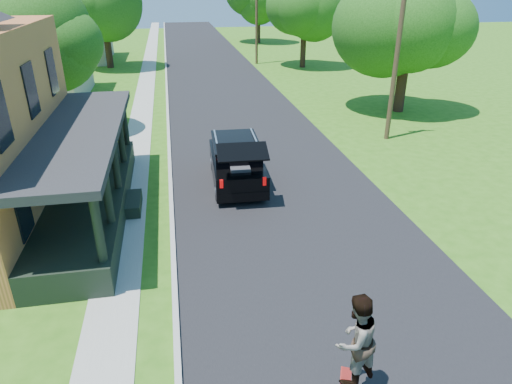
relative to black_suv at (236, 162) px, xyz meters
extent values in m
plane|color=#2F6414|center=(1.40, -7.69, -0.89)|extent=(140.00, 140.00, 0.00)
cube|color=black|center=(1.40, 12.31, -0.89)|extent=(8.00, 120.00, 0.02)
cube|color=#A5A5A0|center=(-2.65, 12.31, -0.89)|extent=(0.15, 120.00, 0.12)
cube|color=gray|center=(-4.20, 12.31, -0.89)|extent=(1.30, 120.00, 0.03)
cube|color=gray|center=(-8.10, -1.69, -0.89)|extent=(6.50, 1.20, 0.03)
cube|color=black|center=(-5.40, -1.69, -0.44)|extent=(2.40, 10.00, 0.90)
cube|color=black|center=(-5.40, -1.69, 2.11)|extent=(2.60, 10.30, 0.25)
cube|color=#A29D8F|center=(-12.10, 16.31, 1.61)|extent=(8.00, 8.00, 5.00)
cube|color=#A29D8F|center=(-12.10, 32.31, 1.61)|extent=(8.00, 8.00, 5.00)
cube|color=black|center=(0.00, 0.00, -0.21)|extent=(2.09, 4.62, 0.88)
cube|color=black|center=(0.01, 0.16, 0.49)|extent=(1.87, 2.89, 0.57)
cube|color=black|center=(0.01, 0.16, 0.80)|extent=(1.91, 2.98, 0.08)
cube|color=black|center=(-0.09, -2.22, 1.23)|extent=(1.80, 1.01, 0.39)
cube|color=#38383D|center=(-0.06, -1.36, 0.10)|extent=(0.75, 0.65, 0.47)
cube|color=white|center=(-0.76, 0.19, 0.89)|extent=(0.16, 2.50, 0.06)
cube|color=white|center=(0.77, 0.13, 0.89)|extent=(0.16, 2.50, 0.06)
cube|color=#990505|center=(-0.86, -2.22, 0.10)|extent=(0.13, 0.07, 0.31)
cube|color=#990505|center=(0.67, -2.28, 0.10)|extent=(0.13, 0.07, 0.31)
cylinder|color=black|center=(-0.77, 1.54, -0.53)|extent=(0.28, 0.71, 0.70)
cylinder|color=black|center=(0.89, 1.47, -0.53)|extent=(0.28, 0.71, 0.70)
cylinder|color=black|center=(-0.89, -1.46, -0.53)|extent=(0.28, 0.71, 0.70)
cylinder|color=black|center=(0.77, -1.53, -0.53)|extent=(0.28, 0.71, 0.70)
imported|color=black|center=(0.70, -10.69, 0.53)|extent=(1.18, 1.07, 1.96)
cylinder|color=black|center=(-8.27, 7.26, 0.61)|extent=(0.61, 0.61, 3.00)
sphere|color=#337B20|center=(-8.27, 7.26, 3.66)|extent=(5.12, 5.12, 4.64)
sphere|color=#337B20|center=(-7.85, 7.01, 4.69)|extent=(4.44, 4.44, 4.02)
sphere|color=#337B20|center=(-8.80, 7.60, 4.18)|extent=(4.55, 4.55, 4.12)
cylinder|color=black|center=(-7.62, 27.57, 0.88)|extent=(0.60, 0.60, 3.52)
sphere|color=#337B20|center=(-7.62, 27.57, 4.57)|extent=(5.91, 5.91, 5.81)
cylinder|color=black|center=(11.40, 8.89, 0.58)|extent=(0.82, 0.82, 2.93)
sphere|color=#337B20|center=(11.40, 8.89, 3.94)|extent=(7.46, 7.46, 5.69)
sphere|color=#337B20|center=(11.94, 8.75, 5.21)|extent=(6.47, 6.47, 4.93)
sphere|color=#337B20|center=(10.71, 9.08, 4.58)|extent=(6.63, 6.63, 5.06)
cylinder|color=black|center=(9.71, 24.59, 0.76)|extent=(0.53, 0.53, 3.28)
sphere|color=#337B20|center=(9.71, 24.59, 4.23)|extent=(5.84, 5.84, 5.48)
sphere|color=#337B20|center=(9.25, 24.91, 4.84)|extent=(5.19, 5.19, 4.87)
cylinder|color=black|center=(8.86, 42.00, 0.64)|extent=(0.60, 0.60, 3.05)
sphere|color=#337B20|center=(8.86, 42.00, 4.07)|extent=(5.99, 5.99, 5.70)
cylinder|color=#3F2C1D|center=(8.38, 4.06, 3.17)|extent=(0.25, 0.25, 8.10)
cylinder|color=#3F2C1D|center=(5.90, 27.15, 3.64)|extent=(0.27, 0.27, 9.05)
camera|label=1|loc=(-2.32, -16.74, 6.68)|focal=32.00mm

